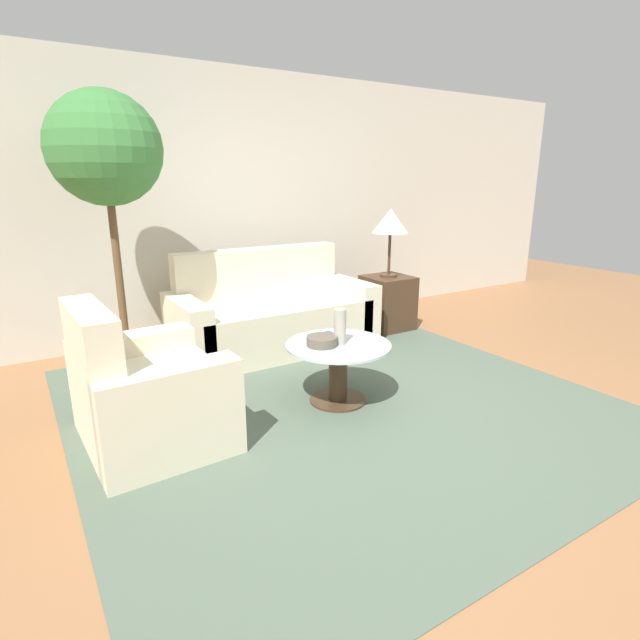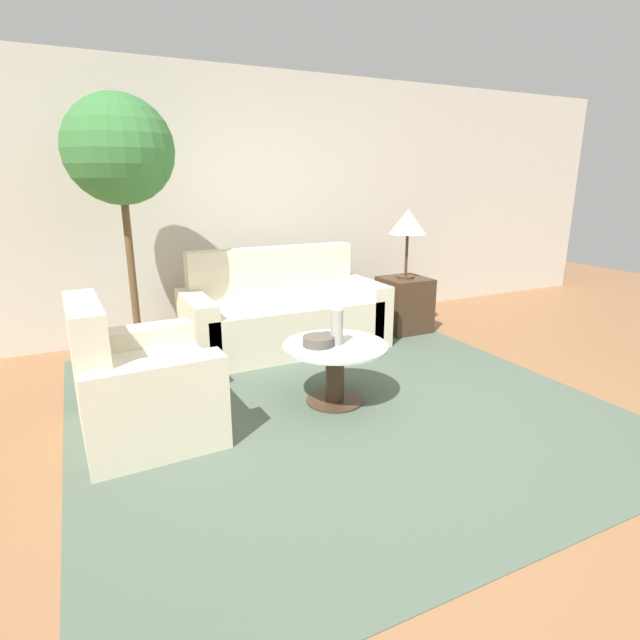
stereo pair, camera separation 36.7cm
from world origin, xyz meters
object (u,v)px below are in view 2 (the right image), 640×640
at_px(table_lamp, 408,223).
at_px(book_stack, 320,339).
at_px(armchair, 136,390).
at_px(potted_plant, 121,165).
at_px(coffee_table, 335,365).
at_px(vase, 337,327).
at_px(sofa_main, 282,316).
at_px(bowl, 318,341).

relative_size(table_lamp, book_stack, 3.59).
relative_size(armchair, potted_plant, 0.45).
relative_size(coffee_table, vase, 2.96).
xyz_separation_m(table_lamp, book_stack, (-1.55, -1.17, -0.66)).
xyz_separation_m(sofa_main, armchair, (-1.46, -1.20, -0.00)).
height_order(armchair, potted_plant, potted_plant).
xyz_separation_m(armchair, table_lamp, (2.79, 1.10, 0.83)).
bearing_deg(armchair, coffee_table, -98.74).
bearing_deg(vase, potted_plant, 130.70).
height_order(sofa_main, coffee_table, sofa_main).
bearing_deg(potted_plant, armchair, -97.30).
bearing_deg(bowl, book_stack, 49.62).
height_order(potted_plant, vase, potted_plant).
distance_m(potted_plant, book_stack, 2.06).
height_order(bowl, book_stack, bowl).
height_order(armchair, bowl, armchair).
bearing_deg(table_lamp, sofa_main, 175.79).
xyz_separation_m(potted_plant, bowl, (1.05, -1.34, -1.18)).
height_order(sofa_main, book_stack, sofa_main).
relative_size(bowl, book_stack, 1.12).
bearing_deg(book_stack, potted_plant, 133.03).
distance_m(armchair, potted_plant, 1.84).
xyz_separation_m(sofa_main, table_lamp, (1.33, -0.10, 0.83)).
height_order(table_lamp, book_stack, table_lamp).
distance_m(sofa_main, table_lamp, 1.57).
bearing_deg(vase, sofa_main, 84.60).
bearing_deg(table_lamp, vase, -139.61).
xyz_separation_m(sofa_main, potted_plant, (-1.30, 0.03, 1.36)).
bearing_deg(potted_plant, coffee_table, -49.56).
distance_m(armchair, book_stack, 1.26).
distance_m(vase, bowl, 0.16).
distance_m(potted_plant, bowl, 2.07).
bearing_deg(bowl, coffee_table, -13.86).
height_order(armchair, table_lamp, table_lamp).
xyz_separation_m(sofa_main, bowl, (-0.26, -1.31, 0.17)).
distance_m(sofa_main, potted_plant, 1.88).
xyz_separation_m(armchair, potted_plant, (0.16, 1.23, 1.36)).
bearing_deg(bowl, table_lamp, 37.39).
bearing_deg(coffee_table, table_lamp, 40.28).
bearing_deg(book_stack, armchair, 179.96).
bearing_deg(table_lamp, book_stack, -142.99).
bearing_deg(bowl, potted_plant, 127.99).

